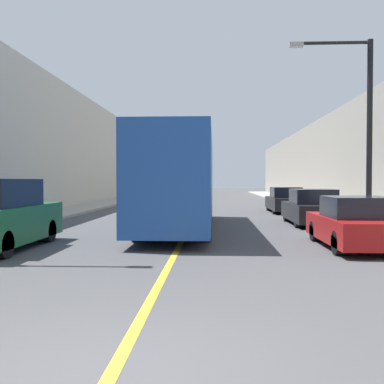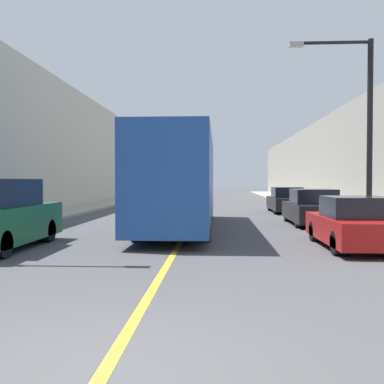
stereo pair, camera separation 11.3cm
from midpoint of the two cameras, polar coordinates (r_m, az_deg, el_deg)
ground_plane at (r=4.71m, az=-11.12°, el=-22.09°), size 200.00×200.00×0.00m
sidewalk_left at (r=35.32m, az=-11.38°, el=-1.48°), size 2.71×72.00×0.13m
sidewalk_right at (r=34.86m, az=13.66°, el=-1.53°), size 2.71×72.00×0.13m
building_row_left at (r=36.31m, az=-16.58°, el=5.10°), size 4.00×72.00×8.40m
building_row_right at (r=35.63m, az=19.01°, el=3.66°), size 4.00×72.00×6.55m
road_center_line at (r=34.26m, az=1.06°, el=-1.64°), size 0.16×72.00×0.01m
bus at (r=17.45m, az=-1.68°, el=1.51°), size 2.45×11.75×3.53m
car_right_near at (r=13.29m, az=19.88°, el=-3.91°), size 1.87×4.24×1.44m
car_right_mid at (r=19.68m, az=14.81°, el=-2.05°), size 1.88×4.50×1.51m
car_right_far at (r=26.77m, az=11.62°, el=-1.12°), size 1.79×4.61×1.48m
street_lamp_right at (r=17.33m, az=20.49°, el=8.69°), size 2.97×0.24×6.77m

